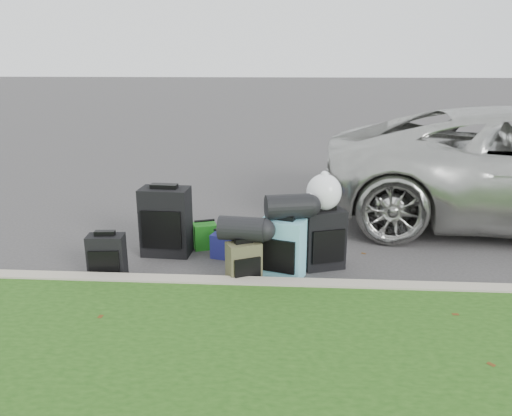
# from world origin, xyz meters

# --- Properties ---
(ground) EXTENTS (120.00, 120.00, 0.00)m
(ground) POSITION_xyz_m (0.00, 0.00, 0.00)
(ground) COLOR #383535
(ground) RESTS_ON ground
(curb) EXTENTS (120.00, 0.18, 0.15)m
(curb) POSITION_xyz_m (0.00, -1.00, 0.07)
(curb) COLOR #9E937F
(curb) RESTS_ON ground
(suitcase_small_black) EXTENTS (0.41, 0.25, 0.49)m
(suitcase_small_black) POSITION_xyz_m (-1.66, -0.71, 0.24)
(suitcase_small_black) COLOR black
(suitcase_small_black) RESTS_ON ground
(suitcase_large_black_left) EXTENTS (0.59, 0.38, 0.83)m
(suitcase_large_black_left) POSITION_xyz_m (-1.18, 0.02, 0.41)
(suitcase_large_black_left) COLOR black
(suitcase_large_black_left) RESTS_ON ground
(suitcase_olive) EXTENTS (0.40, 0.34, 0.47)m
(suitcase_olive) POSITION_xyz_m (-0.16, -0.79, 0.24)
(suitcase_olive) COLOR #3A3923
(suitcase_olive) RESTS_ON ground
(suitcase_teal) EXTENTS (0.52, 0.41, 0.66)m
(suitcase_teal) POSITION_xyz_m (0.24, -0.56, 0.33)
(suitcase_teal) COLOR #5393A9
(suitcase_teal) RESTS_ON ground
(suitcase_large_black_right) EXTENTS (0.52, 0.41, 0.68)m
(suitcase_large_black_right) POSITION_xyz_m (0.69, -0.27, 0.34)
(suitcase_large_black_right) COLOR black
(suitcase_large_black_right) RESTS_ON ground
(tote_green) EXTENTS (0.34, 0.30, 0.32)m
(tote_green) POSITION_xyz_m (-0.75, 0.25, 0.16)
(tote_green) COLOR #1D7419
(tote_green) RESTS_ON ground
(tote_navy) EXTENTS (0.32, 0.28, 0.29)m
(tote_navy) POSITION_xyz_m (-0.47, -0.05, 0.15)
(tote_navy) COLOR navy
(tote_navy) RESTS_ON ground
(duffel_left) EXTENTS (0.50, 0.31, 0.26)m
(duffel_left) POSITION_xyz_m (-0.19, -0.72, 0.60)
(duffel_left) COLOR black
(duffel_left) RESTS_ON suitcase_olive
(duffel_right) EXTENTS (0.52, 0.37, 0.27)m
(duffel_right) POSITION_xyz_m (0.29, -0.52, 0.79)
(duffel_right) COLOR black
(duffel_right) RESTS_ON suitcase_teal
(trash_bag) EXTENTS (0.39, 0.39, 0.39)m
(trash_bag) POSITION_xyz_m (0.68, -0.24, 0.88)
(trash_bag) COLOR white
(trash_bag) RESTS_ON suitcase_large_black_right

